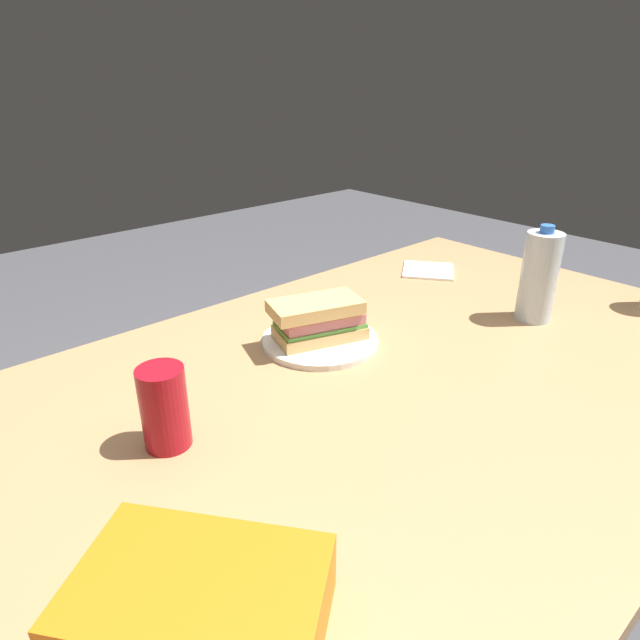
% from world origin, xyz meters
% --- Properties ---
extents(dining_table, '(1.72, 0.94, 0.77)m').
position_xyz_m(dining_table, '(0.00, 0.00, 0.68)').
color(dining_table, tan).
rests_on(dining_table, ground_plane).
extents(paper_plate, '(0.23, 0.23, 0.01)m').
position_xyz_m(paper_plate, '(-0.08, -0.17, 0.78)').
color(paper_plate, white).
rests_on(paper_plate, dining_table).
extents(sandwich, '(0.20, 0.14, 0.08)m').
position_xyz_m(sandwich, '(-0.08, -0.17, 0.82)').
color(sandwich, '#DBB26B').
rests_on(sandwich, paper_plate).
extents(soda_can_red, '(0.07, 0.07, 0.12)m').
position_xyz_m(soda_can_red, '(0.29, -0.08, 0.83)').
color(soda_can_red, maroon).
rests_on(soda_can_red, dining_table).
extents(chip_bag, '(0.26, 0.27, 0.07)m').
position_xyz_m(chip_bag, '(0.41, 0.20, 0.81)').
color(chip_bag, orange).
rests_on(chip_bag, dining_table).
extents(water_bottle_tall, '(0.07, 0.07, 0.20)m').
position_xyz_m(water_bottle_tall, '(-0.50, 0.05, 0.87)').
color(water_bottle_tall, silver).
rests_on(water_bottle_tall, dining_table).
extents(paper_napkin, '(0.18, 0.18, 0.01)m').
position_xyz_m(paper_napkin, '(-0.57, -0.29, 0.77)').
color(paper_napkin, white).
rests_on(paper_napkin, dining_table).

